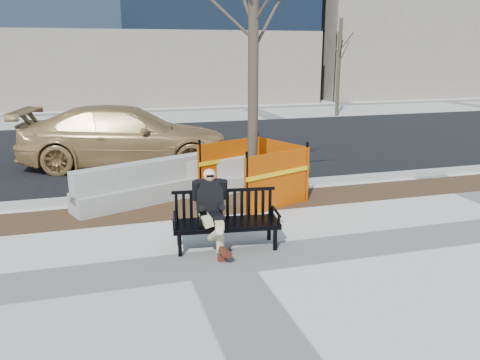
{
  "coord_description": "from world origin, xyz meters",
  "views": [
    {
      "loc": [
        -1.53,
        -6.41,
        3.0
      ],
      "look_at": [
        0.67,
        1.1,
        0.91
      ],
      "focal_mm": 36.66,
      "sensor_mm": 36.0,
      "label": 1
    }
  ],
  "objects_px": {
    "bench": "(226,247)",
    "sedan": "(128,166)",
    "jersey_barrier_right": "(203,193)",
    "tree_fence": "(252,199)",
    "jersey_barrier_left": "(147,202)",
    "seated_man": "(211,247)"
  },
  "relations": [
    {
      "from": "bench",
      "to": "jersey_barrier_right",
      "type": "height_order",
      "value": "bench"
    },
    {
      "from": "jersey_barrier_left",
      "to": "jersey_barrier_right",
      "type": "relative_size",
      "value": 1.12
    },
    {
      "from": "sedan",
      "to": "jersey_barrier_left",
      "type": "distance_m",
      "value": 3.41
    },
    {
      "from": "sedan",
      "to": "tree_fence",
      "type": "bearing_deg",
      "value": -137.5
    },
    {
      "from": "bench",
      "to": "jersey_barrier_right",
      "type": "relative_size",
      "value": 0.63
    },
    {
      "from": "bench",
      "to": "seated_man",
      "type": "height_order",
      "value": "seated_man"
    },
    {
      "from": "bench",
      "to": "sedan",
      "type": "height_order",
      "value": "sedan"
    },
    {
      "from": "seated_man",
      "to": "jersey_barrier_right",
      "type": "bearing_deg",
      "value": 87.45
    },
    {
      "from": "jersey_barrier_left",
      "to": "seated_man",
      "type": "bearing_deg",
      "value": -96.75
    },
    {
      "from": "jersey_barrier_left",
      "to": "sedan",
      "type": "bearing_deg",
      "value": 70.15
    },
    {
      "from": "sedan",
      "to": "jersey_barrier_right",
      "type": "bearing_deg",
      "value": -144.2
    },
    {
      "from": "bench",
      "to": "tree_fence",
      "type": "bearing_deg",
      "value": 70.35
    },
    {
      "from": "tree_fence",
      "to": "sedan",
      "type": "bearing_deg",
      "value": 120.53
    },
    {
      "from": "tree_fence",
      "to": "seated_man",
      "type": "bearing_deg",
      "value": -121.96
    },
    {
      "from": "bench",
      "to": "seated_man",
      "type": "distance_m",
      "value": 0.24
    },
    {
      "from": "tree_fence",
      "to": "jersey_barrier_left",
      "type": "distance_m",
      "value": 2.16
    },
    {
      "from": "seated_man",
      "to": "sedan",
      "type": "xyz_separation_m",
      "value": [
        -0.86,
        6.05,
        0.0
      ]
    },
    {
      "from": "sedan",
      "to": "jersey_barrier_left",
      "type": "relative_size",
      "value": 1.83
    },
    {
      "from": "sedan",
      "to": "bench",
      "type": "bearing_deg",
      "value": -157.97
    },
    {
      "from": "seated_man",
      "to": "jersey_barrier_left",
      "type": "xyz_separation_m",
      "value": [
        -0.73,
        2.64,
        0.0
      ]
    },
    {
      "from": "tree_fence",
      "to": "jersey_barrier_right",
      "type": "xyz_separation_m",
      "value": [
        -0.88,
        0.72,
        0.0
      ]
    },
    {
      "from": "bench",
      "to": "seated_man",
      "type": "bearing_deg",
      "value": 169.04
    }
  ]
}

